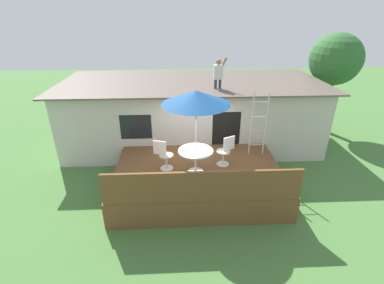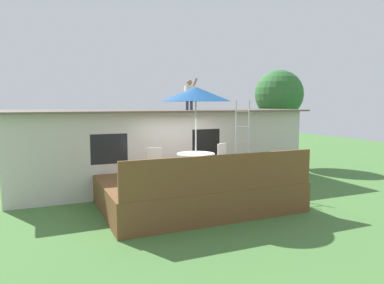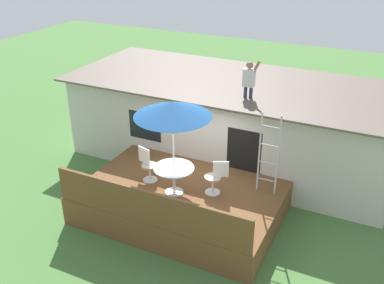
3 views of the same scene
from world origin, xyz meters
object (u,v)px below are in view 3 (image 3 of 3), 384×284
at_px(patio_umbrella, 173,109).
at_px(step_ladder, 269,154).
at_px(patio_table, 174,173).
at_px(patio_chair_left, 148,165).
at_px(patio_chair_right, 216,177).
at_px(person_figure, 249,77).

xyz_separation_m(patio_umbrella, step_ladder, (2.13, 1.08, -1.25)).
relative_size(patio_table, step_ladder, 0.47).
relative_size(patio_chair_left, patio_chair_right, 1.00).
height_order(patio_chair_left, patio_chair_right, same).
distance_m(step_ladder, patio_chair_right, 1.47).
distance_m(patio_umbrella, person_figure, 2.89).
xyz_separation_m(patio_table, patio_chair_left, (-0.95, 0.28, -0.13)).
relative_size(patio_umbrella, patio_chair_left, 2.76).
distance_m(step_ladder, person_figure, 2.43).
bearing_deg(patio_umbrella, patio_table, 180.00).
xyz_separation_m(patio_table, patio_chair_right, (0.96, 0.46, -0.13)).
height_order(patio_umbrella, step_ladder, patio_umbrella).
height_order(step_ladder, person_figure, person_figure).
bearing_deg(person_figure, patio_table, -109.75).
distance_m(step_ladder, patio_chair_left, 3.25).
xyz_separation_m(person_figure, patio_chair_left, (-1.93, -2.43, -2.02)).
bearing_deg(patio_table, patio_chair_left, 163.65).
xyz_separation_m(step_ladder, patio_chair_right, (-1.16, -0.62, -0.64)).
xyz_separation_m(patio_chair_left, patio_chair_right, (1.92, 0.18, 0.00)).
distance_m(patio_table, person_figure, 3.45).
relative_size(patio_umbrella, step_ladder, 1.15).
height_order(patio_umbrella, person_figure, person_figure).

